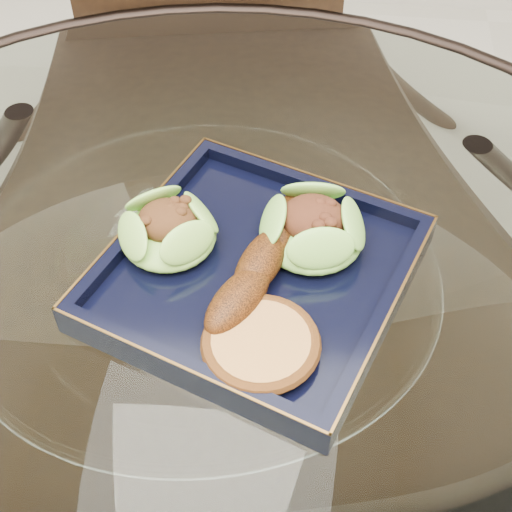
# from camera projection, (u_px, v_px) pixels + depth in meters

# --- Properties ---
(dining_table) EXTENTS (1.13, 1.13, 0.77)m
(dining_table) POSITION_uv_depth(u_px,v_px,m) (213.00, 396.00, 0.80)
(dining_table) COLOR white
(dining_table) RESTS_ON ground
(dining_chair) EXTENTS (0.50, 0.50, 0.98)m
(dining_chair) POSITION_uv_depth(u_px,v_px,m) (219.00, 159.00, 1.15)
(dining_chair) COLOR black
(dining_chair) RESTS_ON ground
(navy_plate) EXTENTS (0.35, 0.35, 0.02)m
(navy_plate) POSITION_uv_depth(u_px,v_px,m) (256.00, 277.00, 0.69)
(navy_plate) COLOR black
(navy_plate) RESTS_ON dining_table
(lettuce_wrap_left) EXTENTS (0.11, 0.11, 0.03)m
(lettuce_wrap_left) POSITION_uv_depth(u_px,v_px,m) (168.00, 232.00, 0.69)
(lettuce_wrap_left) COLOR #6CAB31
(lettuce_wrap_left) RESTS_ON navy_plate
(lettuce_wrap_right) EXTENTS (0.13, 0.13, 0.04)m
(lettuce_wrap_right) POSITION_uv_depth(u_px,v_px,m) (312.00, 231.00, 0.69)
(lettuce_wrap_right) COLOR #5DAB31
(lettuce_wrap_right) RESTS_ON navy_plate
(roasted_plantain) EXTENTS (0.09, 0.18, 0.03)m
(roasted_plantain) POSITION_uv_depth(u_px,v_px,m) (261.00, 262.00, 0.67)
(roasted_plantain) COLOR #572709
(roasted_plantain) RESTS_ON navy_plate
(crumb_patty) EXTENTS (0.10, 0.10, 0.02)m
(crumb_patty) POSITION_uv_depth(u_px,v_px,m) (261.00, 345.00, 0.61)
(crumb_patty) COLOR #C67F42
(crumb_patty) RESTS_ON navy_plate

